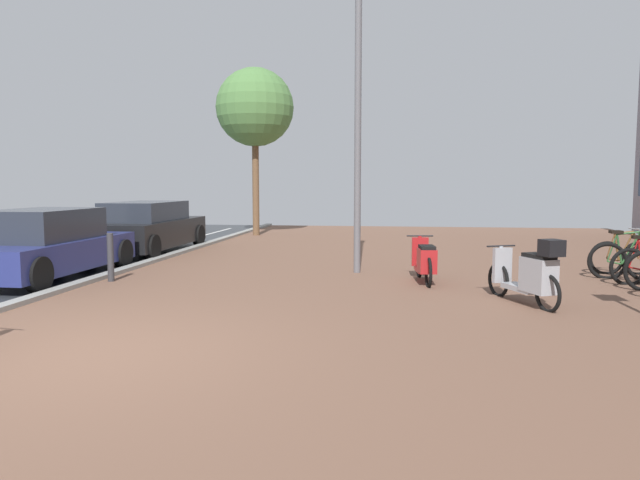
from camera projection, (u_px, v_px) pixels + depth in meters
ground at (212, 362)px, 6.21m from camera, size 21.00×40.00×0.13m
bicycle_rack_07 at (626, 261)px, 11.47m from camera, size 1.43×0.48×1.02m
bicycle_rack_08 at (622, 257)px, 12.10m from camera, size 1.34×0.48×0.98m
scooter_near at (425, 262)px, 11.03m from camera, size 0.54×1.74×0.87m
scooter_mid at (531, 274)px, 8.94m from camera, size 0.94×1.72×1.08m
parked_car_near at (45, 246)px, 11.63m from camera, size 1.87×4.16×1.35m
parked_car_far at (148, 228)px, 16.07m from camera, size 1.87×4.39×1.37m
lamp_post at (358, 95)px, 11.99m from camera, size 0.20×0.52×6.64m
street_tree at (255, 108)px, 20.90m from camera, size 2.76×2.76×5.94m
bollard_far at (111, 257)px, 11.18m from camera, size 0.12×0.12×0.92m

